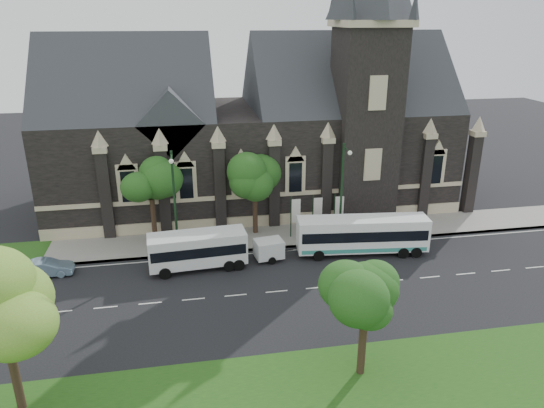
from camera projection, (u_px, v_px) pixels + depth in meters
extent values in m
plane|color=black|center=(236.00, 295.00, 36.00)|extent=(160.00, 160.00, 0.00)
cube|color=gray|center=(224.00, 240.00, 44.72)|extent=(80.00, 5.00, 0.15)
cube|color=black|center=(252.00, 156.00, 52.86)|extent=(40.00, 15.00, 10.00)
cube|color=#2A2D31|center=(130.00, 112.00, 49.11)|extent=(16.00, 15.00, 15.00)
cube|color=#2A2D31|center=(345.00, 105.00, 52.76)|extent=(20.00, 15.00, 15.00)
cube|color=#2A2D31|center=(171.00, 119.00, 45.63)|extent=(6.00, 6.00, 6.00)
cube|color=black|center=(364.00, 126.00, 47.59)|extent=(5.50, 5.50, 18.00)
cube|color=tan|center=(371.00, 23.00, 44.35)|extent=(6.20, 6.20, 0.60)
cube|color=tan|center=(263.00, 195.00, 46.55)|extent=(40.00, 0.22, 0.40)
cube|color=tan|center=(263.00, 221.00, 47.47)|extent=(40.00, 0.25, 1.20)
cube|color=black|center=(242.00, 180.00, 45.53)|extent=(1.20, 0.12, 2.80)
cylinder|color=black|center=(15.00, 372.00, 24.94)|extent=(0.44, 0.44, 4.40)
sphere|color=olive|center=(19.00, 278.00, 24.10)|extent=(3.12, 3.12, 3.12)
cylinder|color=black|center=(362.00, 349.00, 27.71)|extent=(0.44, 0.44, 3.08)
sphere|color=#23531A|center=(365.00, 303.00, 26.67)|extent=(3.20, 3.20, 3.20)
sphere|color=#23531A|center=(373.00, 287.00, 27.11)|extent=(2.40, 2.40, 2.40)
cylinder|color=black|center=(255.00, 214.00, 45.47)|extent=(0.44, 0.44, 3.96)
sphere|color=#23531A|center=(255.00, 175.00, 44.18)|extent=(3.84, 3.84, 3.84)
sphere|color=#23531A|center=(261.00, 165.00, 44.71)|extent=(2.88, 2.88, 2.88)
cylinder|color=black|center=(154.00, 221.00, 43.97)|extent=(0.44, 0.44, 3.96)
sphere|color=#23531A|center=(150.00, 182.00, 42.71)|extent=(3.68, 3.68, 3.68)
sphere|color=#23531A|center=(158.00, 171.00, 43.22)|extent=(2.76, 2.76, 2.76)
cylinder|color=black|center=(341.00, 195.00, 42.80)|extent=(0.20, 0.20, 9.00)
cylinder|color=black|center=(347.00, 149.00, 40.58)|extent=(0.10, 1.60, 0.10)
sphere|color=silver|center=(350.00, 153.00, 39.88)|extent=(0.36, 0.36, 0.36)
cylinder|color=black|center=(175.00, 205.00, 40.47)|extent=(0.20, 0.20, 9.00)
cylinder|color=black|center=(171.00, 157.00, 38.26)|extent=(0.10, 1.60, 0.10)
sphere|color=silver|center=(171.00, 161.00, 37.55)|extent=(0.36, 0.36, 0.36)
cylinder|color=black|center=(291.00, 217.00, 44.58)|extent=(0.10, 0.10, 4.00)
cube|color=white|center=(296.00, 211.00, 44.45)|extent=(0.80, 0.04, 2.20)
cylinder|color=black|center=(313.00, 216.00, 44.91)|extent=(0.10, 0.10, 4.00)
cube|color=white|center=(318.00, 209.00, 44.78)|extent=(0.80, 0.04, 2.20)
cylinder|color=black|center=(334.00, 215.00, 45.25)|extent=(0.10, 0.10, 4.00)
cube|color=white|center=(339.00, 208.00, 45.11)|extent=(0.80, 0.04, 2.20)
cube|color=white|center=(362.00, 233.00, 41.77)|extent=(11.05, 3.42, 2.72)
cube|color=black|center=(362.00, 232.00, 41.72)|extent=(10.62, 3.41, 0.89)
cube|color=teal|center=(362.00, 245.00, 42.15)|extent=(10.62, 3.40, 0.35)
cylinder|color=black|center=(319.00, 256.00, 40.94)|extent=(0.92, 0.38, 0.90)
cylinder|color=black|center=(315.00, 244.00, 43.06)|extent=(0.92, 0.38, 0.90)
cylinder|color=black|center=(403.00, 253.00, 41.41)|extent=(0.92, 0.38, 0.90)
cylinder|color=black|center=(395.00, 241.00, 43.53)|extent=(0.92, 0.38, 0.90)
cylinder|color=black|center=(416.00, 253.00, 41.49)|extent=(0.92, 0.38, 0.90)
cylinder|color=black|center=(407.00, 241.00, 43.60)|extent=(0.92, 0.38, 0.90)
cube|color=silver|center=(198.00, 248.00, 39.37)|extent=(7.75, 2.91, 2.48)
cube|color=black|center=(197.00, 247.00, 39.32)|extent=(7.45, 2.93, 0.82)
cylinder|color=black|center=(165.00, 274.00, 38.11)|extent=(0.92, 0.34, 0.90)
cylinder|color=black|center=(164.00, 260.00, 40.28)|extent=(0.92, 0.34, 0.90)
cylinder|color=black|center=(229.00, 266.00, 39.24)|extent=(0.92, 0.34, 0.90)
cylinder|color=black|center=(224.00, 253.00, 41.41)|extent=(0.92, 0.34, 0.90)
cylinder|color=black|center=(239.00, 265.00, 39.42)|extent=(0.92, 0.34, 0.90)
cylinder|color=black|center=(233.00, 252.00, 41.59)|extent=(0.92, 0.34, 0.90)
cube|color=silver|center=(269.00, 249.00, 40.91)|extent=(2.45, 1.97, 1.45)
cylinder|color=black|center=(272.00, 261.00, 40.41)|extent=(0.65, 0.31, 0.63)
cylinder|color=black|center=(266.00, 252.00, 41.91)|extent=(0.65, 0.31, 0.63)
cylinder|color=black|center=(286.00, 250.00, 41.48)|extent=(1.34, 0.26, 0.08)
imported|color=#7F9DB8|center=(46.00, 268.00, 38.54)|extent=(3.97, 1.42, 1.30)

